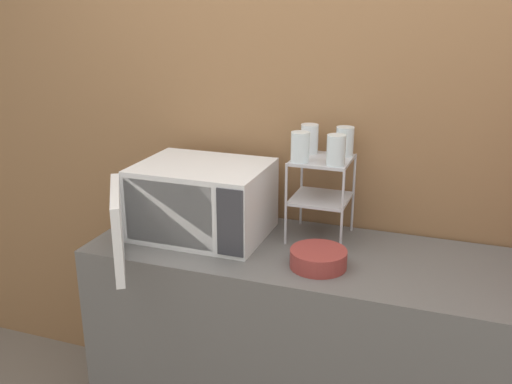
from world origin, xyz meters
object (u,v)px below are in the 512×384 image
Objects in this scene: dish_rack at (321,181)px; glass_front_left at (300,147)px; microwave at (199,201)px; glass_front_right at (336,150)px; bowl at (318,259)px; glass_back_left at (310,139)px; glass_back_right at (345,141)px.

glass_front_left is (-0.07, -0.07, 0.15)m from dish_rack.
microwave is 0.47m from glass_front_left.
glass_front_right reaches higher than bowl.
glass_front_left reaches higher than bowl.
glass_front_left is 1.00× the size of glass_front_right.
glass_front_right is 0.20m from glass_back_left.
glass_back_right is (0.07, 0.07, 0.15)m from dish_rack.
glass_back_right is 0.15m from glass_front_right.
bowl is (0.06, -0.27, -0.21)m from dish_rack.
bowl is (0.53, -0.13, -0.12)m from microwave.
dish_rack reaches higher than bowl.
glass_back_right is 1.00× the size of glass_back_left.
bowl is at bearing -56.01° from glass_front_left.
glass_front_right is 0.41m from bowl.
glass_back_right and glass_front_right have the same top height.
glass_back_right is 0.50m from bowl.
bowl is at bearing -68.68° from glass_back_left.
microwave is 6.55× the size of glass_front_left.
glass_front_left is 0.15m from glass_back_left.
microwave is at bearing -163.01° from dish_rack.
glass_front_right is (0.07, -0.07, 0.15)m from dish_rack.
glass_front_right and glass_back_left have the same top height.
glass_front_left and glass_front_right have the same top height.
microwave is 6.55× the size of glass_back_right.
microwave is at bearing -170.02° from glass_front_left.
dish_rack is 2.88× the size of glass_front_left.
microwave is 0.63m from glass_back_right.
dish_rack is 2.88× the size of glass_front_right.
dish_rack is 0.18m from glass_front_left.
glass_front_right reaches higher than dish_rack.
glass_front_right is 1.00× the size of glass_back_left.
glass_front_right reaches higher than microwave.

